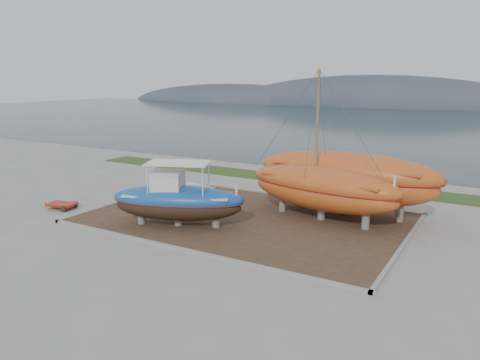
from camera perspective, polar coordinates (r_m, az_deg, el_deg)
The scene contains 11 objects.
ground at distance 24.71m, azimuth -3.95°, elevation -7.14°, with size 140.00×140.00×0.00m, color gray.
dirt_patch at distance 27.92m, azimuth 0.68°, elevation -4.72°, with size 18.00×12.00×0.06m, color #422D1E.
curb_frame at distance 27.91m, azimuth 0.68°, elevation -4.64°, with size 18.60×12.60×0.15m, color gray, non-canonical shape.
grass_strip at distance 38.02m, azimuth 9.30°, elevation -0.23°, with size 44.00×3.00×0.08m, color #284219.
sea at distance 90.54m, azimuth 21.98°, elevation 6.29°, with size 260.00×100.00×0.04m, color #1B3036, non-canonical shape.
mountain_ridge at distance 145.03m, azimuth 25.35°, elevation 7.98°, with size 200.00×36.00×20.00m, color #333D49, non-canonical shape.
blue_caique at distance 26.34m, azimuth -7.61°, elevation -1.73°, with size 7.51×2.35×3.62m, color #19509D, non-canonical shape.
white_dinghy at distance 31.11m, azimuth -6.34°, elevation -1.63°, with size 4.60×1.73×1.38m, color silver, non-canonical shape.
orange_sailboat at distance 27.15m, azimuth 10.20°, elevation 4.03°, with size 9.59×2.83×8.66m, color #B54F1B, non-canonical shape.
orange_bare_hull at distance 29.15m, azimuth 12.80°, elevation -0.47°, with size 11.31×3.39×3.71m, color #B54F1B, non-canonical shape.
red_trailer at distance 32.11m, azimuth -20.88°, elevation -2.98°, with size 2.62×1.31×0.37m, color #A82B13, non-canonical shape.
Camera 1 is at (13.20, -19.19, 8.26)m, focal length 35.00 mm.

